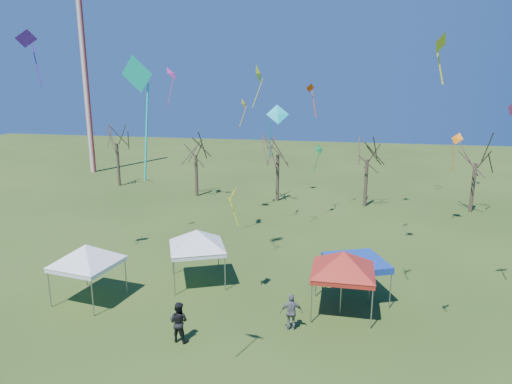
% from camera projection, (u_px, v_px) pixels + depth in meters
% --- Properties ---
extents(ground, '(140.00, 140.00, 0.00)m').
position_uv_depth(ground, '(247.00, 334.00, 21.38)').
color(ground, '#2D4616').
rests_on(ground, ground).
extents(radio_mast, '(0.70, 0.70, 25.00)m').
position_uv_depth(radio_mast, '(85.00, 72.00, 56.15)').
color(radio_mast, silver).
rests_on(radio_mast, ground).
extents(tree_0, '(3.83, 3.83, 8.44)m').
position_uv_depth(tree_0, '(115.00, 128.00, 49.91)').
color(tree_0, '#3D2D21').
rests_on(tree_0, ground).
extents(tree_1, '(3.42, 3.42, 7.54)m').
position_uv_depth(tree_1, '(195.00, 140.00, 45.52)').
color(tree_1, '#3D2D21').
rests_on(tree_1, ground).
extents(tree_2, '(3.71, 3.71, 8.18)m').
position_uv_depth(tree_2, '(278.00, 137.00, 43.52)').
color(tree_2, '#3D2D21').
rests_on(tree_2, ground).
extents(tree_3, '(3.59, 3.59, 7.91)m').
position_uv_depth(tree_3, '(368.00, 142.00, 41.63)').
color(tree_3, '#3D2D21').
rests_on(tree_3, ground).
extents(tree_4, '(3.58, 3.58, 7.89)m').
position_uv_depth(tree_4, '(478.00, 145.00, 39.79)').
color(tree_4, '#3D2D21').
rests_on(tree_4, ground).
extents(tent_white_west, '(4.12, 4.12, 3.67)m').
position_uv_depth(tent_white_west, '(86.00, 248.00, 24.03)').
color(tent_white_west, gray).
rests_on(tent_white_west, ground).
extents(tent_white_mid, '(3.97, 3.97, 3.76)m').
position_uv_depth(tent_white_mid, '(197.00, 234.00, 26.16)').
color(tent_white_mid, gray).
rests_on(tent_white_mid, ground).
extents(tent_red, '(4.32, 4.32, 3.81)m').
position_uv_depth(tent_red, '(344.00, 256.00, 22.75)').
color(tent_red, gray).
rests_on(tent_red, ground).
extents(tent_blue, '(3.81, 3.81, 2.29)m').
position_uv_depth(tent_blue, '(356.00, 263.00, 24.34)').
color(tent_blue, gray).
rests_on(tent_blue, ground).
extents(person_grey, '(1.14, 0.67, 1.82)m').
position_uv_depth(person_grey, '(292.00, 312.00, 21.59)').
color(person_grey, slate).
rests_on(person_grey, ground).
extents(person_dark, '(1.01, 0.83, 1.90)m').
position_uv_depth(person_dark, '(179.00, 322.00, 20.65)').
color(person_dark, black).
rests_on(person_dark, ground).
extents(kite_22, '(1.02, 0.98, 2.70)m').
position_uv_depth(kite_22, '(310.00, 89.00, 36.09)').
color(kite_22, '#FE410D').
rests_on(kite_22, ground).
extents(kite_19, '(0.87, 0.93, 2.38)m').
position_uv_depth(kite_19, '(319.00, 150.00, 37.92)').
color(kite_19, green).
rests_on(kite_19, ground).
extents(kite_11, '(0.83, 1.43, 3.10)m').
position_uv_depth(kite_11, '(259.00, 74.00, 33.19)').
color(kite_11, '#DDED19').
rests_on(kite_11, ground).
extents(kite_1, '(0.54, 1.00, 2.20)m').
position_uv_depth(kite_1, '(233.00, 195.00, 23.04)').
color(kite_1, '#FEF61A').
rests_on(kite_1, ground).
extents(kite_25, '(0.70, 0.83, 1.77)m').
position_uv_depth(kite_25, '(440.00, 44.00, 15.43)').
color(kite_25, yellow).
rests_on(kite_25, ground).
extents(kite_2, '(1.10, 1.48, 3.41)m').
position_uv_depth(kite_2, '(172.00, 73.00, 40.74)').
color(kite_2, '#E93398').
rests_on(kite_2, ground).
extents(kite_14, '(1.35, 1.43, 3.07)m').
position_uv_depth(kite_14, '(26.00, 39.00, 24.90)').
color(kite_14, '#5419B4').
rests_on(kite_14, ground).
extents(kite_5, '(1.19, 0.65, 3.70)m').
position_uv_depth(kite_5, '(138.00, 76.00, 13.37)').
color(kite_5, '#0ED4B9').
rests_on(kite_5, ground).
extents(kite_27, '(1.15, 0.89, 2.48)m').
position_uv_depth(kite_27, '(277.00, 115.00, 20.32)').
color(kite_27, '#0DBACB').
rests_on(kite_27, ground).
extents(kite_12, '(1.09, 1.06, 3.10)m').
position_uv_depth(kite_12, '(457.00, 139.00, 35.33)').
color(kite_12, orange).
rests_on(kite_12, ground).
extents(kite_13, '(0.69, 0.99, 2.41)m').
position_uv_depth(kite_13, '(244.00, 104.00, 38.79)').
color(kite_13, yellow).
rests_on(kite_13, ground).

